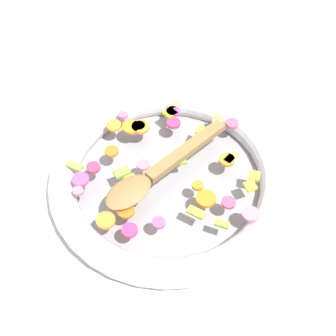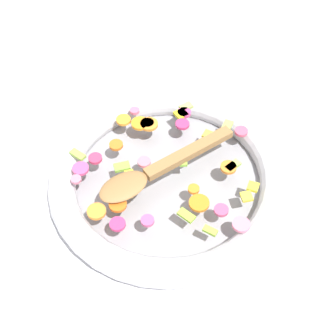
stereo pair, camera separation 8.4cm
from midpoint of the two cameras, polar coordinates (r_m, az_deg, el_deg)
name	(u,v)px [view 1 (the left image)]	position (r m, az deg, el deg)	size (l,w,h in m)	color
ground_plane	(168,185)	(0.88, -2.73, -2.21)	(4.00, 4.00, 0.00)	silver
skillet	(168,178)	(0.86, -2.78, -1.34)	(0.44, 0.44, 0.05)	gray
chopped_vegetables	(160,164)	(0.84, -3.85, 0.35)	(0.35, 0.35, 0.01)	orange
wooden_spoon	(156,173)	(0.82, -4.44, -0.74)	(0.06, 0.28, 0.01)	olive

